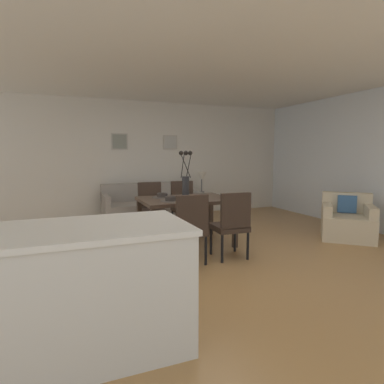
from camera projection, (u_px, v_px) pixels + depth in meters
name	position (u px, v px, depth m)	size (l,w,h in m)	color
ground_plane	(196.00, 257.00, 4.45)	(9.00, 9.00, 0.00)	#A87A47
back_wall_panel	(141.00, 160.00, 7.28)	(9.00, 0.10, 2.60)	silver
side_window_wall	(367.00, 161.00, 6.02)	(0.10, 6.30, 2.60)	white
ceiling_panel	(185.00, 67.00, 4.50)	(9.00, 7.20, 0.08)	white
dining_table	(186.00, 204.00, 5.01)	(1.40, 0.99, 0.74)	#3D2D23
dining_chair_near_left	(189.00, 226.00, 4.11)	(0.44, 0.44, 0.92)	#33261E
dining_chair_near_right	(151.00, 205.00, 5.72)	(0.46, 0.46, 0.92)	#33261E
dining_chair_far_left	(232.00, 222.00, 4.33)	(0.46, 0.46, 0.92)	#33261E
dining_chair_far_right	(184.00, 203.00, 5.95)	(0.46, 0.46, 0.92)	#33261E
centerpiece_vase	(186.00, 180.00, 4.97)	(0.21, 0.23, 0.73)	#232326
placemat_near_left	(171.00, 201.00, 4.67)	(0.32, 0.32, 0.01)	#4C4742
bowl_near_left	(171.00, 198.00, 4.67)	(0.17, 0.17, 0.07)	#2D2826
placemat_near_right	(162.00, 197.00, 5.08)	(0.32, 0.32, 0.01)	#4C4742
bowl_near_right	(162.00, 195.00, 5.08)	(0.17, 0.17, 0.07)	#2D2826
sofa	(152.00, 208.00, 6.81)	(2.02, 0.84, 0.80)	gray
side_table	(202.00, 207.00, 7.14)	(0.36, 0.36, 0.52)	black
table_lamp	(202.00, 178.00, 7.07)	(0.22, 0.22, 0.51)	#4C4C51
armchair	(347.00, 221.00, 5.44)	(1.13, 1.13, 0.75)	beige
kitchen_island	(92.00, 288.00, 2.31)	(1.37, 0.84, 0.92)	silver
framed_picture_left	(119.00, 142.00, 7.00)	(0.35, 0.03, 0.36)	#B2ADA3
framed_picture_center	(170.00, 142.00, 7.43)	(0.33, 0.03, 0.32)	#B2ADA3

